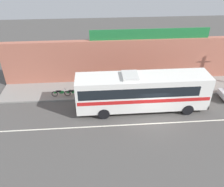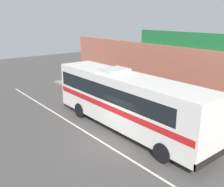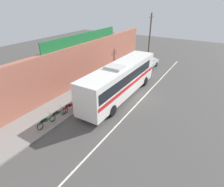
% 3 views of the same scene
% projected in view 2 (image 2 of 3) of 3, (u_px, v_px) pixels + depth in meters
% --- Properties ---
extents(ground_plane, '(70.00, 70.00, 0.00)m').
position_uv_depth(ground_plane, '(116.00, 140.00, 15.17)').
color(ground_plane, '#4F4C49').
extents(sidewalk_slab, '(30.00, 3.60, 0.14)m').
position_uv_depth(sidewalk_slab, '(173.00, 118.00, 18.25)').
color(sidewalk_slab, gray).
rests_on(sidewalk_slab, ground_plane).
extents(storefront_facade, '(30.00, 0.70, 4.80)m').
position_uv_depth(storefront_facade, '(194.00, 82.00, 18.87)').
color(storefront_facade, '#B26651').
rests_on(storefront_facade, ground_plane).
extents(storefront_billboard, '(12.80, 0.12, 1.10)m').
position_uv_depth(storefront_billboard, '(210.00, 42.00, 17.35)').
color(storefront_billboard, '#1E7538').
rests_on(storefront_billboard, storefront_facade).
extents(road_center_stripe, '(30.00, 0.14, 0.01)m').
position_uv_depth(road_center_stripe, '(106.00, 144.00, 14.69)').
color(road_center_stripe, silver).
rests_on(road_center_stripe, ground_plane).
extents(intercity_bus, '(12.03, 2.62, 3.78)m').
position_uv_depth(intercity_bus, '(125.00, 98.00, 16.13)').
color(intercity_bus, white).
rests_on(intercity_bus, ground_plane).
extents(motorcycle_green, '(1.91, 0.56, 0.94)m').
position_uv_depth(motorcycle_green, '(91.00, 88.00, 23.92)').
color(motorcycle_green, black).
rests_on(motorcycle_green, sidewalk_slab).
extents(motorcycle_blue, '(1.87, 0.56, 0.94)m').
position_uv_depth(motorcycle_blue, '(109.00, 95.00, 21.83)').
color(motorcycle_blue, black).
rests_on(motorcycle_blue, sidewalk_slab).
extents(motorcycle_orange, '(1.87, 0.56, 0.94)m').
position_uv_depth(motorcycle_orange, '(99.00, 91.00, 22.96)').
color(motorcycle_orange, black).
rests_on(motorcycle_orange, sidewalk_slab).
extents(pedestrian_by_curb, '(0.30, 0.48, 1.75)m').
position_uv_depth(pedestrian_by_curb, '(160.00, 101.00, 18.55)').
color(pedestrian_by_curb, brown).
rests_on(pedestrian_by_curb, sidewalk_slab).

